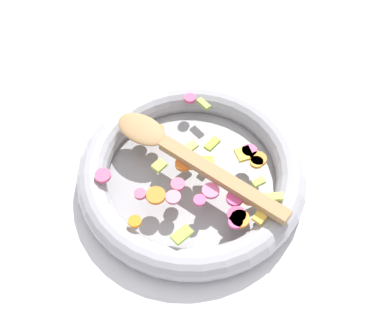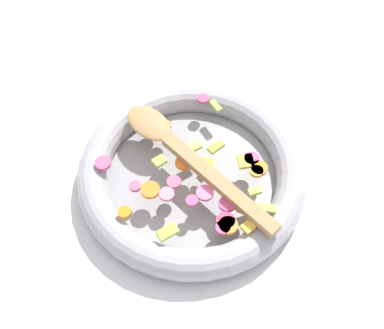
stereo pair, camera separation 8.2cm
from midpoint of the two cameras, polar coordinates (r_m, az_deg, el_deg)
The scene contains 4 objects.
ground_plane at distance 0.90m, azimuth -2.62°, elevation -1.99°, with size 4.00×4.00×0.00m, color silver.
skillet at distance 0.88m, azimuth -2.67°, elevation -1.22°, with size 0.38×0.38×0.05m.
chopped_vegetables at distance 0.84m, azimuth -1.59°, elevation -1.61°, with size 0.29×0.29×0.01m.
wooden_spoon at distance 0.86m, azimuth -3.89°, elevation 1.00°, with size 0.27×0.25×0.01m.
Camera 1 is at (-0.04, -0.49, 0.76)m, focal length 50.00 mm.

